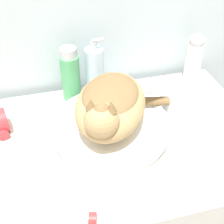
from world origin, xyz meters
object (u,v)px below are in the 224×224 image
Objects in this scene: faucet at (168,96)px; soap_bar at (210,142)px; cream_tube at (67,219)px; soap_pump_bottle at (95,72)px; cat at (110,104)px; lotion_bottle_white at (194,58)px; mouthwash_bottle at (70,75)px.

faucet is 0.20m from soap_bar.
faucet is 0.94× the size of cream_tube.
soap_pump_bottle reaches higher than soap_bar.
soap_pump_bottle reaches higher than cream_tube.
cat reaches higher than lotion_bottle_white.
cream_tube reaches higher than soap_bar.
soap_bar is at bearing 96.47° from faucet.
faucet is 0.71× the size of mouthwash_bottle.
lotion_bottle_white is at bearing 73.18° from soap_bar.
mouthwash_bottle is 0.46m from lotion_bottle_white.
lotion_bottle_white is at bearing 0.00° from soap_pump_bottle.
lotion_bottle_white is 1.28× the size of cream_tube.
mouthwash_bottle reaches higher than cream_tube.
faucet is at bearing -29.78° from mouthwash_bottle.
lotion_bottle_white reaches higher than cream_tube.
cream_tube is at bearing 26.25° from faucet.
lotion_bottle_white is (0.37, 0.22, -0.03)m from cat.
soap_pump_bottle is at bearing 180.00° from lotion_bottle_white.
cream_tube is 0.47m from soap_bar.
soap_pump_bottle is (0.00, 0.22, -0.03)m from cat.
faucet is 0.73× the size of lotion_bottle_white.
cat is 0.44m from lotion_bottle_white.
mouthwash_bottle reaches higher than faucet.
mouthwash_bottle is 0.50m from cream_tube.
mouthwash_bottle is (-0.08, 0.22, -0.03)m from cat.
faucet is 2.04× the size of soap_bar.
soap_pump_bottle reaches higher than cat.
cat is 1.67× the size of soap_pump_bottle.
soap_bar is at bearing 92.48° from cat.
mouthwash_bottle reaches higher than lotion_bottle_white.
cat is 5.34× the size of soap_bar.
cream_tube is (-0.17, -0.48, -0.08)m from soap_pump_bottle.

